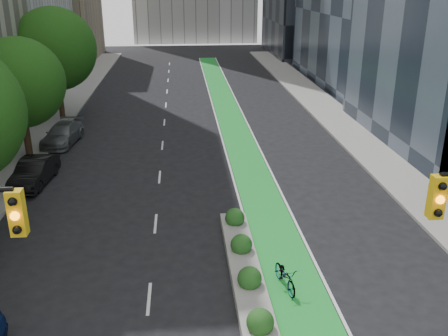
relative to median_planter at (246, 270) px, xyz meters
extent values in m
cube|color=gray|center=(-13.00, 17.96, -0.30)|extent=(3.60, 90.00, 0.15)
cube|color=gray|center=(10.60, 17.96, -0.30)|extent=(3.60, 90.00, 0.15)
cube|color=green|center=(1.80, 22.96, -0.37)|extent=(2.20, 70.00, 0.01)
cylinder|color=black|center=(-12.20, 14.96, 1.87)|extent=(0.44, 0.44, 4.48)
sphere|color=#1A480F|center=(-12.20, 14.96, 4.59)|extent=(5.60, 5.60, 5.60)
cylinder|color=black|center=(-12.20, 24.96, 2.20)|extent=(0.44, 0.44, 5.15)
sphere|color=#1A480F|center=(-12.20, 24.96, 5.33)|extent=(6.60, 6.60, 6.60)
cube|color=gold|center=(-5.90, -6.54, 5.88)|extent=(0.34, 0.28, 1.05)
sphere|color=orange|center=(-5.90, -6.70, 5.88)|extent=(0.20, 0.20, 0.20)
cube|color=gold|center=(3.50, -6.54, 5.88)|extent=(0.34, 0.28, 1.05)
sphere|color=orange|center=(3.50, -6.70, 5.88)|extent=(0.20, 0.20, 0.20)
cube|color=gray|center=(0.00, -0.04, -0.17)|extent=(1.20, 10.00, 0.40)
sphere|color=#194C19|center=(0.00, -3.54, 0.28)|extent=(0.90, 0.90, 0.90)
sphere|color=#194C19|center=(0.00, -1.04, 0.28)|extent=(0.90, 0.90, 0.90)
sphere|color=#194C19|center=(0.00, 1.46, 0.28)|extent=(0.90, 0.90, 0.90)
sphere|color=#194C19|center=(0.00, 3.96, 0.28)|extent=(0.90, 0.90, 0.90)
imported|color=gray|center=(1.40, -0.76, 0.14)|extent=(1.01, 2.02, 1.01)
imported|color=black|center=(-10.70, 10.54, 0.36)|extent=(1.99, 4.60, 1.47)
imported|color=#5D6062|center=(-10.70, 18.01, 0.33)|extent=(2.56, 5.05, 1.41)
camera|label=1|loc=(-2.32, -16.56, 10.58)|focal=40.00mm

